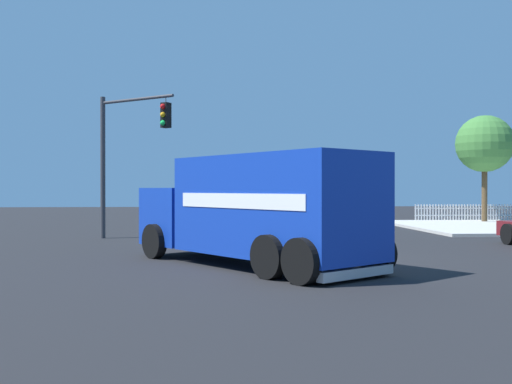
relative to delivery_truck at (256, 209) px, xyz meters
The scene contains 6 objects.
ground_plane 2.71m from the delivery_truck, 144.47° to the right, with size 100.00×100.00×0.00m, color black.
sidewalk_corner_near 19.93m from the delivery_truck, 136.08° to the right, with size 10.81×10.81×0.14m, color beige.
delivery_truck is the anchor object (origin of this frame).
traffic_light_primary 9.82m from the delivery_truck, 61.07° to the right, with size 3.12×2.37×5.79m.
picket_fence_run 23.76m from the delivery_truck, 127.08° to the right, with size 6.40×0.05×0.95m.
shade_tree_near 23.04m from the delivery_truck, 130.18° to the right, with size 3.30×3.30×6.15m.
Camera 1 is at (3.10, 16.61, 2.02)m, focal length 41.07 mm.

